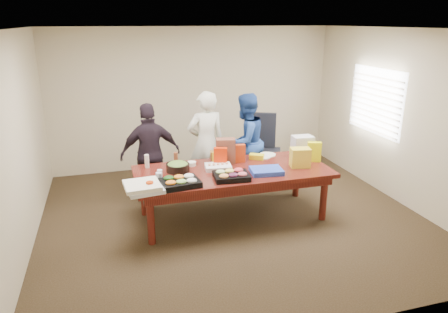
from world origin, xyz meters
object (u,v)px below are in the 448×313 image
object	(u,v)px
conference_table	(232,194)
person_center	(206,143)
sheet_cake	(218,167)
office_chair	(266,150)
salad_bowl	(178,167)
person_right	(245,142)

from	to	relation	value
conference_table	person_center	distance (m)	1.16
sheet_cake	office_chair	bearing A→B (deg)	51.82
conference_table	office_chair	xyz separation A→B (m)	(1.02, 1.23, 0.21)
sheet_cake	salad_bowl	size ratio (longest dim) A/B	1.10
person_center	salad_bowl	bearing A→B (deg)	49.28
sheet_cake	salad_bowl	distance (m)	0.58
person_right	salad_bowl	size ratio (longest dim) A/B	4.94
office_chair	sheet_cake	world-z (taller)	office_chair
person_center	sheet_cake	xyz separation A→B (m)	(-0.06, -0.96, -0.08)
person_center	person_right	size ratio (longest dim) A/B	1.05
person_right	sheet_cake	bearing A→B (deg)	22.62
sheet_cake	salad_bowl	xyz separation A→B (m)	(-0.57, 0.09, 0.02)
office_chair	person_center	bearing A→B (deg)	-146.20
person_right	sheet_cake	size ratio (longest dim) A/B	4.47
conference_table	person_center	world-z (taller)	person_center
person_center	sheet_cake	world-z (taller)	person_center
conference_table	sheet_cake	bearing A→B (deg)	157.20
office_chair	salad_bowl	size ratio (longest dim) A/B	3.49
person_right	salad_bowl	bearing A→B (deg)	4.10
salad_bowl	office_chair	bearing A→B (deg)	30.83
sheet_cake	person_right	bearing A→B (deg)	60.80
office_chair	salad_bowl	world-z (taller)	office_chair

